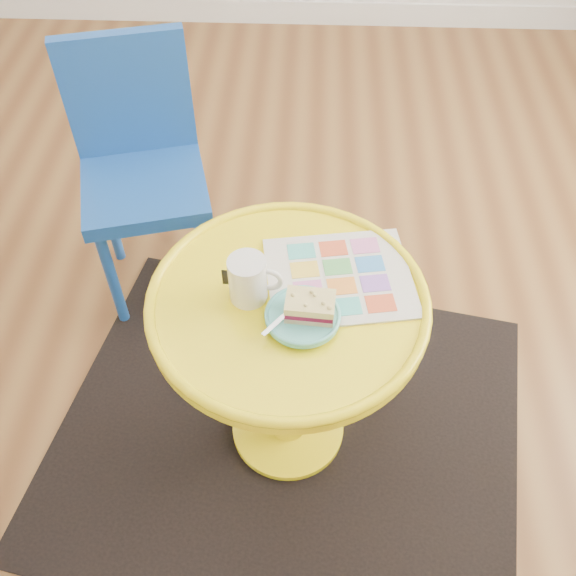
{
  "coord_description": "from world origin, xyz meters",
  "views": [
    {
      "loc": [
        0.25,
        -1.34,
        1.69
      ],
      "look_at": [
        0.21,
        -0.44,
        0.64
      ],
      "focal_mm": 40.0,
      "sensor_mm": 36.0,
      "label": 1
    }
  ],
  "objects_px": {
    "newspaper": "(339,277)",
    "mug": "(249,278)",
    "plate": "(303,317)",
    "side_table": "(288,344)",
    "chair": "(140,159)"
  },
  "relations": [
    {
      "from": "newspaper",
      "to": "mug",
      "type": "xyz_separation_m",
      "value": [
        -0.2,
        -0.06,
        0.06
      ]
    },
    {
      "from": "side_table",
      "to": "chair",
      "type": "distance_m",
      "value": 0.79
    },
    {
      "from": "chair",
      "to": "plate",
      "type": "distance_m",
      "value": 0.87
    },
    {
      "from": "newspaper",
      "to": "plate",
      "type": "distance_m",
      "value": 0.15
    },
    {
      "from": "side_table",
      "to": "newspaper",
      "type": "xyz_separation_m",
      "value": [
        0.11,
        0.07,
        0.17
      ]
    },
    {
      "from": "newspaper",
      "to": "plate",
      "type": "xyz_separation_m",
      "value": [
        -0.08,
        -0.13,
        0.01
      ]
    },
    {
      "from": "chair",
      "to": "mug",
      "type": "height_order",
      "value": "chair"
    },
    {
      "from": "newspaper",
      "to": "mug",
      "type": "relative_size",
      "value": 2.7
    },
    {
      "from": "newspaper",
      "to": "mug",
      "type": "height_order",
      "value": "mug"
    },
    {
      "from": "side_table",
      "to": "plate",
      "type": "relative_size",
      "value": 3.89
    },
    {
      "from": "side_table",
      "to": "mug",
      "type": "bearing_deg",
      "value": 174.92
    },
    {
      "from": "mug",
      "to": "plate",
      "type": "height_order",
      "value": "mug"
    },
    {
      "from": "mug",
      "to": "plate",
      "type": "distance_m",
      "value": 0.14
    },
    {
      "from": "side_table",
      "to": "plate",
      "type": "bearing_deg",
      "value": -60.33
    },
    {
      "from": "mug",
      "to": "plate",
      "type": "bearing_deg",
      "value": -24.4
    }
  ]
}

